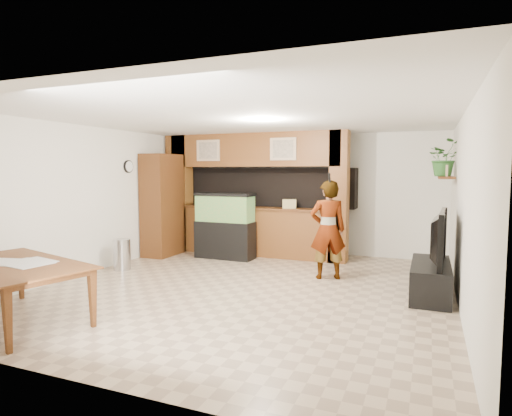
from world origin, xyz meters
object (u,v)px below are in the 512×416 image
at_px(pantry_cabinet, 162,205).
at_px(television, 432,237).
at_px(aquarium, 225,226).
at_px(dining_table, 12,293).
at_px(person, 328,230).

distance_m(pantry_cabinet, television, 5.47).
relative_size(pantry_cabinet, aquarium, 1.59).
distance_m(aquarium, dining_table, 4.43).
bearing_deg(person, television, 140.10).
relative_size(pantry_cabinet, television, 1.62).
distance_m(pantry_cabinet, dining_table, 4.28).
bearing_deg(person, pantry_cabinet, -34.52).
height_order(television, person, person).
height_order(pantry_cabinet, aquarium, pantry_cabinet).
relative_size(aquarium, dining_table, 0.67).
relative_size(television, dining_table, 0.66).
bearing_deg(television, aquarium, 75.07).
bearing_deg(dining_table, television, 48.74).
xyz_separation_m(person, dining_table, (-3.04, -3.50, -0.48)).
distance_m(pantry_cabinet, person, 3.80).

